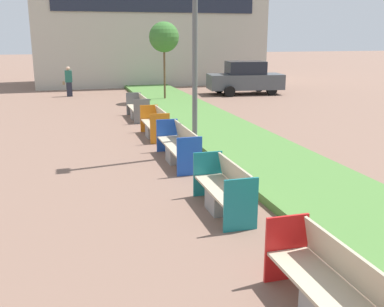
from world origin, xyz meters
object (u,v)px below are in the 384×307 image
(bench_orange_frame, at_px, (155,126))
(bench_blue_frame, at_px, (179,148))
(bench_teal_frame, at_px, (224,193))
(sapling_tree_far, at_px, (164,37))
(pedestrian_walking, at_px, (69,81))
(bench_grey_frame, at_px, (139,110))
(parked_car_distant, at_px, (245,78))
(street_lamp_post, at_px, (195,14))
(bench_red_frame, at_px, (336,300))

(bench_orange_frame, bearing_deg, bench_blue_frame, -89.87)
(bench_teal_frame, relative_size, sapling_tree_far, 0.48)
(bench_blue_frame, distance_m, pedestrian_walking, 14.80)
(bench_teal_frame, distance_m, bench_grey_frame, 10.23)
(bench_teal_frame, distance_m, bench_orange_frame, 6.73)
(bench_orange_frame, bearing_deg, bench_teal_frame, -90.00)
(parked_car_distant, bearing_deg, bench_grey_frame, -131.96)
(bench_teal_frame, relative_size, bench_grey_frame, 0.89)
(bench_grey_frame, relative_size, pedestrian_walking, 1.31)
(bench_teal_frame, relative_size, pedestrian_walking, 1.17)
(bench_teal_frame, bearing_deg, pedestrian_walking, 98.09)
(bench_orange_frame, relative_size, street_lamp_post, 0.28)
(bench_grey_frame, relative_size, sapling_tree_far, 0.54)
(bench_red_frame, xyz_separation_m, pedestrian_walking, (-2.58, 21.87, 0.45))
(bench_teal_frame, bearing_deg, street_lamp_post, 81.60)
(bench_orange_frame, xyz_separation_m, street_lamp_post, (0.61, -2.57, 3.45))
(bench_blue_frame, distance_m, bench_grey_frame, 6.65)
(parked_car_distant, bearing_deg, bench_blue_frame, -112.01)
(bench_grey_frame, relative_size, street_lamp_post, 0.31)
(street_lamp_post, height_order, sapling_tree_far, street_lamp_post)
(bench_blue_frame, xyz_separation_m, street_lamp_post, (0.61, 0.58, 3.43))
(bench_grey_frame, bearing_deg, bench_orange_frame, -90.05)
(bench_blue_frame, distance_m, bench_orange_frame, 3.15)
(bench_grey_frame, distance_m, street_lamp_post, 7.00)
(bench_red_frame, height_order, sapling_tree_far, sapling_tree_far)
(bench_orange_frame, bearing_deg, bench_grey_frame, 89.95)
(bench_red_frame, xyz_separation_m, street_lamp_post, (0.61, 7.89, 3.43))
(bench_red_frame, relative_size, sapling_tree_far, 0.59)
(bench_teal_frame, bearing_deg, bench_grey_frame, 89.98)
(bench_teal_frame, relative_size, street_lamp_post, 0.28)
(bench_blue_frame, xyz_separation_m, parked_car_distant, (7.13, 12.86, 0.53))
(bench_grey_frame, bearing_deg, bench_blue_frame, -89.97)
(bench_orange_frame, bearing_deg, bench_red_frame, -89.97)
(bench_blue_frame, height_order, bench_orange_frame, same)
(bench_teal_frame, relative_size, bench_blue_frame, 0.77)
(bench_teal_frame, xyz_separation_m, sapling_tree_far, (2.05, 14.65, 2.82))
(bench_red_frame, bearing_deg, bench_grey_frame, 90.01)
(bench_orange_frame, distance_m, sapling_tree_far, 8.65)
(bench_orange_frame, height_order, pedestrian_walking, pedestrian_walking)
(bench_orange_frame, distance_m, pedestrian_walking, 11.71)
(sapling_tree_far, bearing_deg, pedestrian_walking, 142.93)
(bench_blue_frame, xyz_separation_m, bench_grey_frame, (-0.00, 6.65, -0.01))
(sapling_tree_far, bearing_deg, bench_grey_frame, -114.90)
(bench_grey_frame, height_order, sapling_tree_far, sapling_tree_far)
(bench_blue_frame, bearing_deg, parked_car_distant, 60.99)
(parked_car_distant, bearing_deg, street_lamp_post, -110.99)
(sapling_tree_far, height_order, pedestrian_walking, sapling_tree_far)
(bench_red_frame, relative_size, pedestrian_walking, 1.42)
(bench_orange_frame, xyz_separation_m, parked_car_distant, (7.14, 9.71, 0.55))
(bench_orange_frame, distance_m, parked_car_distant, 12.06)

